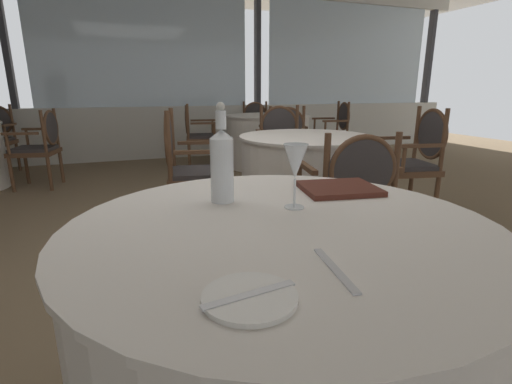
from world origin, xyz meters
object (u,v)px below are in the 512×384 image
Objects in this scene: dining_chair_1_2 at (256,124)px; dining_chair_2_2 at (281,143)px; dining_chair_0_0 at (41,143)px; dining_chair_1_1 at (335,128)px; menu_book at (339,188)px; water_bottle at (222,163)px; dining_chair_1_0 at (284,138)px; dining_chair_2_3 at (186,162)px; wine_glass at (295,163)px; dining_chair_2_0 at (351,193)px; dining_chair_2_1 at (415,155)px; dining_chair_1_3 at (196,131)px; side_plate at (250,297)px.

dining_chair_2_2 is at bearing -3.53° from dining_chair_1_2.
dining_chair_2_2 is (2.50, -1.22, 0.04)m from dining_chair_0_0.
dining_chair_1_1 is (3.98, 0.09, 0.03)m from dining_chair_0_0.
dining_chair_2_2 reaches higher than dining_chair_1_1.
dining_chair_2_2 is (0.88, 2.54, -0.20)m from menu_book.
water_bottle reaches higher than dining_chair_1_0.
dining_chair_2_2 is 0.98× the size of dining_chair_2_3.
wine_glass reaches higher than dining_chair_2_0.
dining_chair_2_3 is at bearing 84.62° from water_bottle.
dining_chair_2_1 is (-0.71, -2.47, 0.02)m from dining_chair_1_1.
dining_chair_1_0 is at bearing 44.97° from dining_chair_1_1.
dining_chair_1_3 is 0.96× the size of dining_chair_2_2.
water_bottle is 0.34× the size of dining_chair_2_2.
side_plate is 0.18× the size of dining_chair_2_1.
dining_chair_1_2 is at bearing 69.93° from side_plate.
dining_chair_1_3 is 3.61m from dining_chair_2_0.
dining_chair_2_3 is (-1.16, -0.76, 0.00)m from dining_chair_2_2.
wine_glass reaches higher than dining_chair_1_2.
dining_chair_0_0 reaches higher than menu_book.
dining_chair_1_3 is at bearing -53.02° from dining_chair_2_1.
water_bottle is 0.36× the size of dining_chair_1_3.
side_plate is 6.05m from dining_chair_1_2.
dining_chair_2_0 is (0.94, 0.61, -0.35)m from water_bottle.
dining_chair_2_2 is (1.33, 2.52, -0.32)m from water_bottle.
dining_chair_0_0 is at bearing 45.50° from dining_chair_2_0.
dining_chair_2_2 is 1.39m from dining_chair_2_3.
dining_chair_2_3 is at bearing 90.99° from wine_glass.
water_bottle is at bearing 162.71° from dining_chair_1_0.
dining_chair_1_0 is 2.47m from dining_chair_2_0.
side_plate is 0.82m from menu_book.
dining_chair_2_0 is (-1.86, -3.23, -0.01)m from dining_chair_1_1.
dining_chair_0_0 is 4.04m from dining_chair_2_1.
side_plate is at bearing 67.26° from dining_chair_1_1.
wine_glass is 3.45m from dining_chair_1_0.
dining_chair_2_0 reaches higher than menu_book.
dining_chair_1_3 is at bearing -0.00° from dining_chair_1_1.
dining_chair_1_3 is (0.74, 4.22, -0.35)m from water_bottle.
side_plate is 3.99m from dining_chair_1_0.
water_bottle is at bearing 134.58° from dining_chair_2_0.
dining_chair_1_0 is 0.96× the size of dining_chair_2_1.
dining_chair_1_1 is 2.57m from dining_chair_2_1.
wine_glass is at bearing 67.32° from dining_chair_1_1.
dining_chair_1_2 reaches higher than menu_book.
dining_chair_2_3 is at bearing -45.14° from dining_chair_2_2.
side_plate is at bearing 114.58° from dining_chair_0_0.
dining_chair_2_1 is at bearing -151.85° from dining_chair_1_0.
dining_chair_1_0 is 1.02× the size of dining_chair_1_2.
dining_chair_2_3 is at bearing 83.25° from side_plate.
dining_chair_2_1 is at bearing 45.10° from dining_chair_2_2.
dining_chair_1_2 is at bearing -146.35° from dining_chair_0_0.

